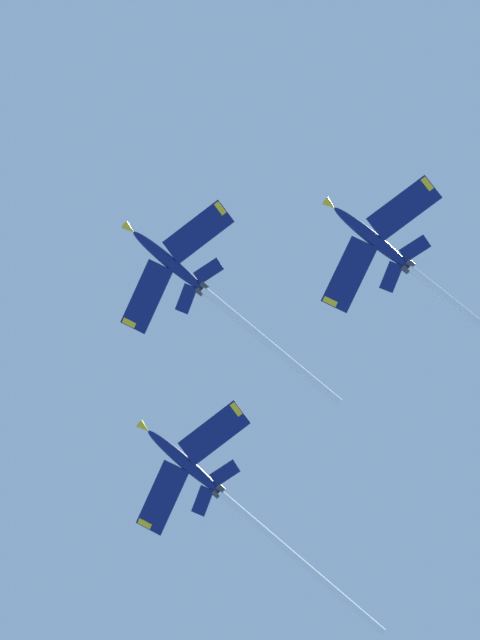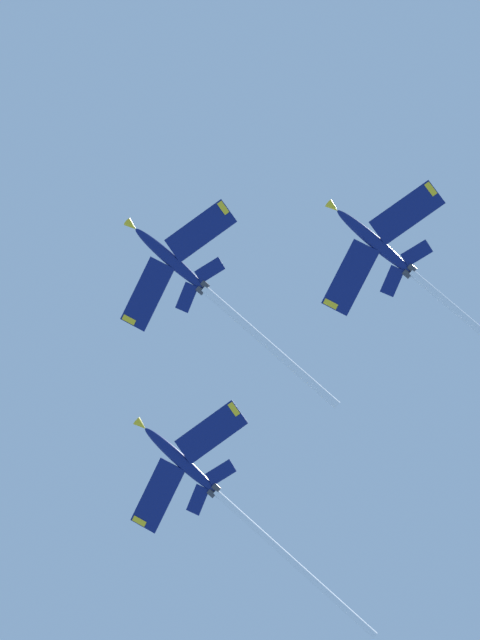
% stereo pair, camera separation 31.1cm
% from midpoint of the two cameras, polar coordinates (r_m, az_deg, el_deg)
% --- Properties ---
extents(jet_lead, '(19.51, 34.08, 9.02)m').
position_cam_midpoint_polar(jet_lead, '(120.70, -2.13, 1.81)').
color(jet_lead, navy).
extents(jet_left_wing, '(19.52, 33.12, 8.69)m').
position_cam_midpoint_polar(jet_left_wing, '(119.13, 9.83, 3.42)').
color(jet_left_wing, navy).
extents(jet_right_wing, '(19.49, 37.37, 9.64)m').
position_cam_midpoint_polar(jet_right_wing, '(120.98, -1.32, -10.15)').
color(jet_right_wing, navy).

